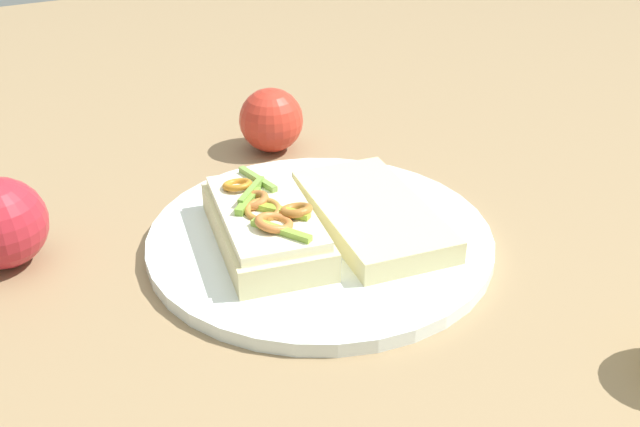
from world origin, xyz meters
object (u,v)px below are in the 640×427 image
at_px(apple_1, 271,120).
at_px(apple_2, 1,223).
at_px(plate, 320,239).
at_px(bread_slice_side, 372,214).
at_px(sandwich, 266,224).

bearing_deg(apple_1, apple_2, -70.40).
relative_size(apple_1, apple_2, 0.91).
xyz_separation_m(plate, apple_2, (-0.10, -0.25, 0.03)).
xyz_separation_m(plate, bread_slice_side, (0.01, 0.05, 0.02)).
bearing_deg(plate, sandwich, -98.97).
xyz_separation_m(bread_slice_side, apple_2, (-0.11, -0.30, 0.02)).
bearing_deg(sandwich, bread_slice_side, -89.84).
distance_m(sandwich, apple_1, 0.22).
height_order(plate, apple_1, apple_1).
height_order(sandwich, apple_1, apple_1).
distance_m(bread_slice_side, apple_1, 0.21).
xyz_separation_m(apple_1, apple_2, (0.11, -0.30, 0.00)).
xyz_separation_m(plate, sandwich, (-0.01, -0.05, 0.02)).
bearing_deg(apple_1, bread_slice_side, 1.14).
distance_m(plate, apple_2, 0.27).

